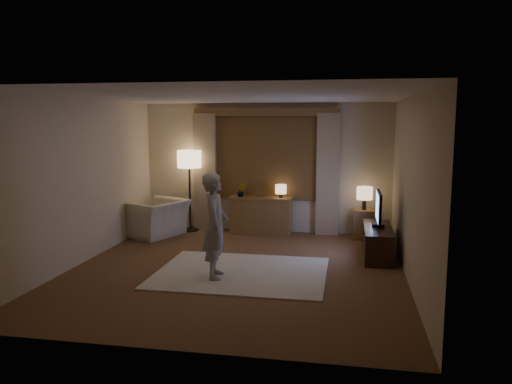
% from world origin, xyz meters
% --- Properties ---
extents(room, '(5.04, 5.54, 2.64)m').
position_xyz_m(room, '(0.00, 0.50, 1.33)').
color(room, brown).
rests_on(room, ground).
extents(rug, '(2.50, 2.00, 0.02)m').
position_xyz_m(rug, '(0.11, -0.16, 0.01)').
color(rug, beige).
rests_on(rug, floor).
extents(sideboard, '(1.20, 0.40, 0.70)m').
position_xyz_m(sideboard, '(-0.06, 2.50, 0.35)').
color(sideboard, brown).
rests_on(sideboard, floor).
extents(picture_frame, '(0.16, 0.02, 0.20)m').
position_xyz_m(picture_frame, '(-0.06, 2.50, 0.80)').
color(picture_frame, brown).
rests_on(picture_frame, sideboard).
extents(plant, '(0.17, 0.13, 0.30)m').
position_xyz_m(plant, '(-0.46, 2.50, 0.85)').
color(plant, '#999999').
rests_on(plant, sideboard).
extents(table_lamp_sideboard, '(0.22, 0.22, 0.30)m').
position_xyz_m(table_lamp_sideboard, '(0.34, 2.50, 0.90)').
color(table_lamp_sideboard, black).
rests_on(table_lamp_sideboard, sideboard).
extents(floor_lamp, '(0.48, 0.48, 1.65)m').
position_xyz_m(floor_lamp, '(-1.54, 2.50, 1.39)').
color(floor_lamp, black).
rests_on(floor_lamp, floor).
extents(armchair, '(1.29, 1.37, 0.71)m').
position_xyz_m(armchair, '(-2.05, 1.91, 0.35)').
color(armchair, beige).
rests_on(armchair, floor).
extents(side_table, '(0.40, 0.40, 0.56)m').
position_xyz_m(side_table, '(1.96, 2.45, 0.28)').
color(side_table, brown).
rests_on(side_table, floor).
extents(table_lamp_side, '(0.30, 0.30, 0.44)m').
position_xyz_m(table_lamp_side, '(1.96, 2.45, 0.87)').
color(table_lamp_side, black).
rests_on(table_lamp_side, side_table).
extents(tv_stand, '(0.45, 1.40, 0.50)m').
position_xyz_m(tv_stand, '(2.15, 1.14, 0.25)').
color(tv_stand, black).
rests_on(tv_stand, floor).
extents(tv, '(0.20, 0.82, 0.59)m').
position_xyz_m(tv, '(2.15, 1.14, 0.83)').
color(tv, black).
rests_on(tv, tv_stand).
extents(person, '(0.46, 0.61, 1.51)m').
position_xyz_m(person, '(-0.20, -0.45, 0.77)').
color(person, '#9E9A92').
rests_on(person, rug).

